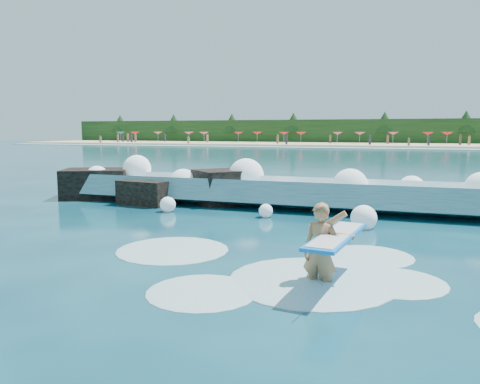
{
  "coord_description": "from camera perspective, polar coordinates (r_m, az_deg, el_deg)",
  "views": [
    {
      "loc": [
        5.6,
        -9.39,
        2.8
      ],
      "look_at": [
        1.5,
        2.0,
        1.2
      ],
      "focal_mm": 35.0,
      "sensor_mm": 36.0,
      "label": 1
    }
  ],
  "objects": [
    {
      "name": "surf_foam",
      "position": [
        9.5,
        5.28,
        -9.65
      ],
      "size": [
        9.04,
        5.4,
        0.16
      ],
      "color": "silver",
      "rests_on": "ground"
    },
    {
      "name": "wave_spray",
      "position": [
        17.3,
        3.65,
        1.17
      ],
      "size": [
        15.41,
        4.42,
        1.86
      ],
      "color": "white",
      "rests_on": "ground"
    },
    {
      "name": "ground",
      "position": [
        11.29,
        -10.74,
        -6.97
      ],
      "size": [
        200.0,
        200.0,
        0.0
      ],
      "primitive_type": "plane",
      "color": "#082A40",
      "rests_on": "ground"
    },
    {
      "name": "treeline",
      "position": [
        97.55,
        16.64,
        7.04
      ],
      "size": [
        140.0,
        4.0,
        5.0
      ],
      "primitive_type": "cube",
      "color": "black",
      "rests_on": "ground"
    },
    {
      "name": "wet_band",
      "position": [
        76.65,
        15.67,
        5.19
      ],
      "size": [
        140.0,
        5.0,
        0.08
      ],
      "primitive_type": "cube",
      "color": "silver",
      "rests_on": "ground"
    },
    {
      "name": "beach_umbrellas",
      "position": [
        89.7,
        16.34,
        6.87
      ],
      "size": [
        112.67,
        6.87,
        0.5
      ],
      "color": "#137873",
      "rests_on": "ground"
    },
    {
      "name": "rock_cluster",
      "position": [
        19.09,
        -10.86,
        0.42
      ],
      "size": [
        8.66,
        3.45,
        1.52
      ],
      "color": "black",
      "rests_on": "ground"
    },
    {
      "name": "breaking_wave",
      "position": [
        17.53,
        2.67,
        -0.08
      ],
      "size": [
        16.02,
        2.58,
        1.38
      ],
      "color": "teal",
      "rests_on": "ground"
    },
    {
      "name": "beachgoers",
      "position": [
        84.47,
        16.47,
        6.07
      ],
      "size": [
        101.32,
        13.48,
        1.92
      ],
      "color": "#3F332D",
      "rests_on": "ground"
    },
    {
      "name": "surfer_with_board",
      "position": [
        8.68,
        10.21,
        -6.8
      ],
      "size": [
        1.07,
        2.97,
        1.81
      ],
      "color": "#9B7048",
      "rests_on": "ground"
    },
    {
      "name": "beach",
      "position": [
        87.61,
        16.21,
        5.53
      ],
      "size": [
        140.0,
        20.0,
        0.4
      ],
      "primitive_type": "cube",
      "color": "tan",
      "rests_on": "ground"
    }
  ]
}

